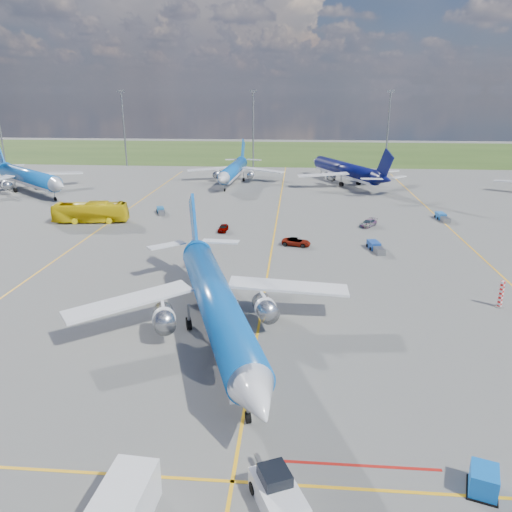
# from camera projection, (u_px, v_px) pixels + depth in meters

# --- Properties ---
(ground) EXTENTS (400.00, 400.00, 0.00)m
(ground) POSITION_uv_depth(u_px,v_px,m) (258.00, 331.00, 49.25)
(ground) COLOR #5A5A57
(ground) RESTS_ON ground
(grass_strip) EXTENTS (400.00, 80.00, 0.01)m
(grass_strip) POSITION_uv_depth(u_px,v_px,m) (288.00, 152.00, 191.07)
(grass_strip) COLOR #2D4719
(grass_strip) RESTS_ON ground
(taxiway_lines) EXTENTS (60.25, 160.00, 0.02)m
(taxiway_lines) POSITION_uv_depth(u_px,v_px,m) (273.00, 247.00, 75.43)
(taxiway_lines) COLOR #F2AB15
(taxiway_lines) RESTS_ON ground
(floodlight_masts) EXTENTS (202.20, 0.50, 22.70)m
(floodlight_masts) POSITION_uv_depth(u_px,v_px,m) (320.00, 126.00, 148.51)
(floodlight_masts) COLOR slate
(floodlight_masts) RESTS_ON ground
(warning_post) EXTENTS (0.50, 0.50, 3.00)m
(warning_post) POSITION_uv_depth(u_px,v_px,m) (501.00, 294.00, 54.34)
(warning_post) COLOR red
(warning_post) RESTS_ON ground
(bg_jet_nw) EXTENTS (49.40, 48.30, 10.30)m
(bg_jet_nw) POSITION_uv_depth(u_px,v_px,m) (31.00, 192.00, 116.00)
(bg_jet_nw) COLOR #0C52AC
(bg_jet_nw) RESTS_ON ground
(bg_jet_nnw) EXTENTS (29.13, 37.18, 9.37)m
(bg_jet_nnw) POSITION_uv_depth(u_px,v_px,m) (234.00, 183.00, 128.14)
(bg_jet_nnw) COLOR #0C52AC
(bg_jet_nnw) RESTS_ON ground
(bg_jet_n) EXTENTS (43.57, 48.16, 10.28)m
(bg_jet_n) POSITION_uv_depth(u_px,v_px,m) (345.00, 184.00, 126.62)
(bg_jet_n) COLOR #080B43
(bg_jet_n) RESTS_ON ground
(main_airliner) EXTENTS (41.31, 47.33, 10.43)m
(main_airliner) POSITION_uv_depth(u_px,v_px,m) (218.00, 337.00, 47.99)
(main_airliner) COLOR #0C52AC
(main_airliner) RESTS_ON ground
(pushback_tug) EXTENTS (3.76, 5.92, 2.01)m
(pushback_tug) POSITION_uv_depth(u_px,v_px,m) (278.00, 493.00, 28.41)
(pushback_tug) COLOR silver
(pushback_tug) RESTS_ON ground
(uld_container) EXTENTS (2.08, 2.32, 1.55)m
(uld_container) POSITION_uv_depth(u_px,v_px,m) (484.00, 481.00, 29.37)
(uld_container) COLOR blue
(uld_container) RESTS_ON ground
(service_van) EXTENTS (2.92, 5.88, 2.51)m
(service_van) POSITION_uv_depth(u_px,v_px,m) (121.00, 512.00, 26.56)
(service_van) COLOR silver
(service_van) RESTS_ON ground
(apron_bus) EXTENTS (13.48, 4.85, 3.67)m
(apron_bus) POSITION_uv_depth(u_px,v_px,m) (90.00, 212.00, 89.29)
(apron_bus) COLOR yellow
(apron_bus) RESTS_ON ground
(service_car_a) EXTENTS (1.58, 3.55, 1.18)m
(service_car_a) POSITION_uv_depth(u_px,v_px,m) (223.00, 228.00, 83.83)
(service_car_a) COLOR #999999
(service_car_a) RESTS_ON ground
(service_car_b) EXTENTS (4.74, 2.95, 1.22)m
(service_car_b) POSITION_uv_depth(u_px,v_px,m) (296.00, 242.00, 76.10)
(service_car_b) COLOR #999999
(service_car_b) RESTS_ON ground
(service_car_c) EXTENTS (3.79, 4.43, 1.22)m
(service_car_c) POSITION_uv_depth(u_px,v_px,m) (368.00, 223.00, 86.82)
(service_car_c) COLOR #999999
(service_car_c) RESTS_ON ground
(baggage_tug_w) EXTENTS (2.18, 5.12, 1.11)m
(baggage_tug_w) POSITION_uv_depth(u_px,v_px,m) (376.00, 247.00, 73.87)
(baggage_tug_w) COLOR #183E92
(baggage_tug_w) RESTS_ON ground
(baggage_tug_c) EXTENTS (2.62, 4.65, 1.01)m
(baggage_tug_c) POSITION_uv_depth(u_px,v_px,m) (161.00, 211.00, 96.18)
(baggage_tug_c) COLOR #17598E
(baggage_tug_c) RESTS_ON ground
(baggage_tug_e) EXTENTS (1.62, 5.03, 1.11)m
(baggage_tug_e) POSITION_uv_depth(u_px,v_px,m) (442.00, 217.00, 91.25)
(baggage_tug_e) COLOR #1C5DAB
(baggage_tug_e) RESTS_ON ground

